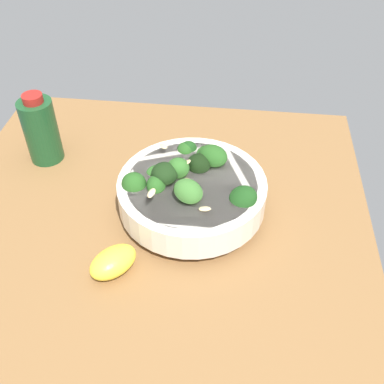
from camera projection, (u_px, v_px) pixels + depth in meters
ground_plane at (153, 229)px, 73.27cm from camera, size 68.39×68.39×4.11cm
bowl_of_broccoli at (191, 190)px, 70.87cm from camera, size 22.91×22.91×10.08cm
lemon_wedge at (113, 262)px, 63.46cm from camera, size 8.47×8.21×3.61cm
bottle_tall at (41, 130)px, 79.76cm from camera, size 5.94×5.94×12.97cm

